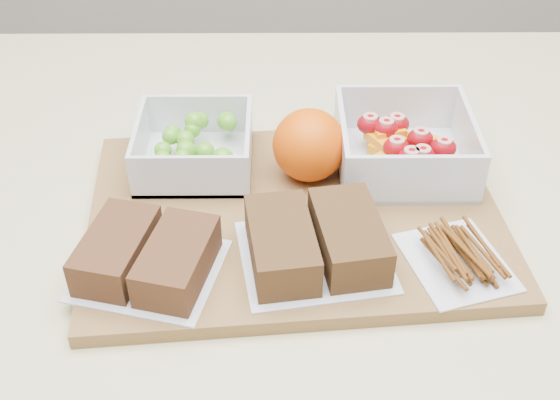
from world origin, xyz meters
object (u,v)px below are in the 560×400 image
(grape_container, at_px, (196,147))
(orange, at_px, (309,145))
(sandwich_bag_left, at_px, (147,256))
(sandwich_bag_center, at_px, (315,241))
(fruit_container, at_px, (403,148))
(cutting_board, at_px, (295,216))
(pretzel_bag, at_px, (458,254))

(grape_container, xyz_separation_m, orange, (0.12, -0.02, 0.02))
(sandwich_bag_left, xyz_separation_m, sandwich_bag_center, (0.16, 0.02, 0.00))
(orange, distance_m, sandwich_bag_center, 0.13)
(sandwich_bag_left, bearing_deg, grape_container, 79.76)
(grape_container, relative_size, sandwich_bag_left, 0.82)
(sandwich_bag_center, bearing_deg, fruit_container, 55.12)
(cutting_board, height_order, sandwich_bag_center, sandwich_bag_center)
(sandwich_bag_center, distance_m, pretzel_bag, 0.13)
(orange, height_order, pretzel_bag, orange)
(cutting_board, bearing_deg, fruit_container, 27.72)
(cutting_board, distance_m, sandwich_bag_left, 0.17)
(sandwich_bag_center, bearing_deg, pretzel_bag, -3.51)
(cutting_board, xyz_separation_m, sandwich_bag_center, (0.02, -0.07, 0.03))
(fruit_container, height_order, sandwich_bag_left, fruit_container)
(sandwich_bag_center, bearing_deg, sandwich_bag_left, -173.70)
(grape_container, height_order, pretzel_bag, grape_container)
(grape_container, height_order, orange, orange)
(orange, relative_size, pretzel_bag, 0.63)
(orange, xyz_separation_m, sandwich_bag_center, (0.00, -0.13, -0.02))
(pretzel_bag, bearing_deg, sandwich_bag_center, 176.49)
(grape_container, xyz_separation_m, sandwich_bag_left, (-0.03, -0.17, -0.00))
(fruit_container, bearing_deg, sandwich_bag_left, -147.35)
(fruit_container, relative_size, orange, 1.83)
(orange, relative_size, sandwich_bag_center, 0.50)
(fruit_container, xyz_separation_m, orange, (-0.10, -0.02, 0.02))
(sandwich_bag_left, bearing_deg, orange, 43.99)
(fruit_container, bearing_deg, grape_container, 178.76)
(cutting_board, relative_size, grape_container, 3.37)
(orange, xyz_separation_m, sandwich_bag_left, (-0.15, -0.15, -0.02))
(grape_container, distance_m, sandwich_bag_center, 0.20)
(sandwich_bag_center, bearing_deg, cutting_board, 103.65)
(grape_container, distance_m, sandwich_bag_left, 0.17)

